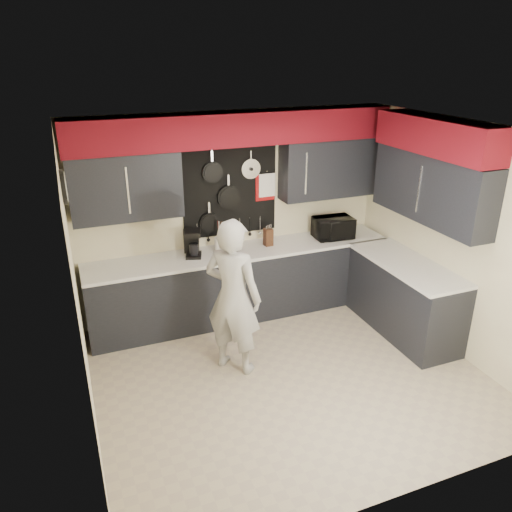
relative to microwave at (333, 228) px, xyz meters
name	(u,v)px	position (x,y,z in m)	size (l,w,h in m)	color
ground	(289,375)	(-1.28, -1.42, -1.06)	(4.00, 4.00, 0.00)	tan
back_wall_assembly	(237,161)	(-1.27, 0.18, 0.95)	(4.00, 0.36, 2.60)	#F7F2BF
right_wall_assembly	(436,178)	(0.57, -1.16, 0.88)	(0.36, 3.50, 2.60)	#F7F2BF
left_wall_assembly	(78,296)	(-3.28, -1.40, 0.27)	(0.05, 3.50, 2.60)	#F7F2BF
base_cabinets	(287,287)	(-0.79, -0.29, -0.60)	(3.95, 2.20, 0.92)	black
microwave	(333,228)	(0.00, 0.00, 0.00)	(0.50, 0.34, 0.28)	black
knife_block	(268,237)	(-0.91, 0.06, -0.03)	(0.10, 0.10, 0.22)	#331610
utensil_crock	(220,244)	(-1.55, 0.10, -0.05)	(0.14, 0.14, 0.18)	silver
coffee_maker	(193,242)	(-1.90, 0.07, 0.03)	(0.24, 0.27, 0.34)	black
person	(233,297)	(-1.77, -1.05, -0.20)	(0.63, 0.41, 1.73)	#B2B1AF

